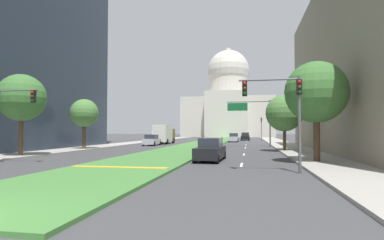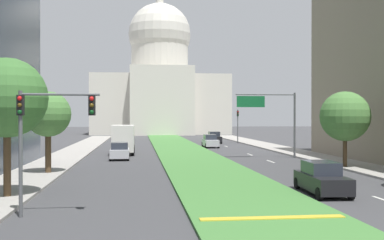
% 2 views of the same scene
% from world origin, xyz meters
% --- Properties ---
extents(ground_plane, '(260.00, 260.00, 0.00)m').
position_xyz_m(ground_plane, '(0.00, 53.62, 0.00)').
color(ground_plane, '#3D3D3F').
extents(grass_median, '(6.41, 96.52, 0.14)m').
position_xyz_m(grass_median, '(0.00, 48.26, 0.07)').
color(grass_median, '#427A38').
rests_on(grass_median, ground_plane).
extents(median_curb_nose, '(5.77, 0.50, 0.04)m').
position_xyz_m(median_curb_nose, '(0.00, 11.03, 0.16)').
color(median_curb_nose, gold).
rests_on(median_curb_nose, grass_median).
extents(lane_dashes_right, '(0.16, 53.85, 0.01)m').
position_xyz_m(lane_dashes_right, '(6.87, 43.81, 0.00)').
color(lane_dashes_right, silver).
rests_on(lane_dashes_right, ground_plane).
extents(sidewalk_left, '(4.00, 96.52, 0.15)m').
position_xyz_m(sidewalk_left, '(-12.54, 42.90, 0.07)').
color(sidewalk_left, '#9E9991').
rests_on(sidewalk_left, ground_plane).
extents(sidewalk_right, '(4.00, 96.52, 0.15)m').
position_xyz_m(sidewalk_right, '(12.54, 42.90, 0.07)').
color(sidewalk_right, '#9E9991').
rests_on(sidewalk_right, ground_plane).
extents(capitol_building, '(31.82, 22.97, 32.25)m').
position_xyz_m(capitol_building, '(0.00, 106.54, 12.17)').
color(capitol_building, beige).
rests_on(capitol_building, ground_plane).
extents(traffic_light_near_left, '(3.34, 0.35, 5.20)m').
position_xyz_m(traffic_light_near_left, '(-9.19, 13.01, 3.80)').
color(traffic_light_near_left, '#515456').
rests_on(traffic_light_near_left, ground_plane).
extents(traffic_light_far_right, '(0.28, 0.35, 5.20)m').
position_xyz_m(traffic_light_far_right, '(10.04, 64.31, 3.31)').
color(traffic_light_far_right, '#515456').
rests_on(traffic_light_far_right, ground_plane).
extents(overhead_guide_sign, '(6.07, 0.20, 6.50)m').
position_xyz_m(overhead_guide_sign, '(7.94, 38.37, 4.67)').
color(overhead_guide_sign, '#515456').
rests_on(overhead_guide_sign, ground_plane).
extents(street_tree_left_near, '(4.01, 4.01, 7.09)m').
position_xyz_m(street_tree_left_near, '(-11.76, 17.50, 5.05)').
color(street_tree_left_near, '#4C3823').
rests_on(street_tree_left_near, ground_plane).
extents(street_tree_left_mid, '(3.25, 3.25, 5.93)m').
position_xyz_m(street_tree_left_mid, '(-11.61, 27.50, 4.26)').
color(street_tree_left_mid, '#4C3823').
rests_on(street_tree_left_mid, ground_plane).
extents(street_tree_right_mid, '(3.98, 3.98, 6.14)m').
position_xyz_m(street_tree_right_mid, '(11.13, 28.89, 4.14)').
color(street_tree_right_mid, '#4C3823').
rests_on(street_tree_right_mid, ground_plane).
extents(sedan_lead_stopped, '(2.01, 4.73, 1.72)m').
position_xyz_m(sedan_lead_stopped, '(4.53, 17.27, 0.80)').
color(sedan_lead_stopped, black).
rests_on(sedan_lead_stopped, ground_plane).
extents(sedan_midblock, '(1.90, 4.18, 1.65)m').
position_xyz_m(sedan_midblock, '(-7.00, 38.84, 0.77)').
color(sedan_midblock, '#BCBCC1').
rests_on(sedan_midblock, ground_plane).
extents(sedan_distant, '(1.87, 4.70, 1.72)m').
position_xyz_m(sedan_distant, '(4.37, 55.39, 0.81)').
color(sedan_distant, '#BCBCC1').
rests_on(sedan_distant, ground_plane).
extents(sedan_far_horizon, '(2.01, 4.70, 1.78)m').
position_xyz_m(sedan_far_horizon, '(6.50, 65.29, 0.83)').
color(sedan_far_horizon, black).
rests_on(sedan_far_horizon, ground_plane).
extents(box_truck_delivery, '(2.40, 6.40, 3.20)m').
position_xyz_m(box_truck_delivery, '(-6.83, 44.96, 1.68)').
color(box_truck_delivery, brown).
rests_on(box_truck_delivery, ground_plane).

